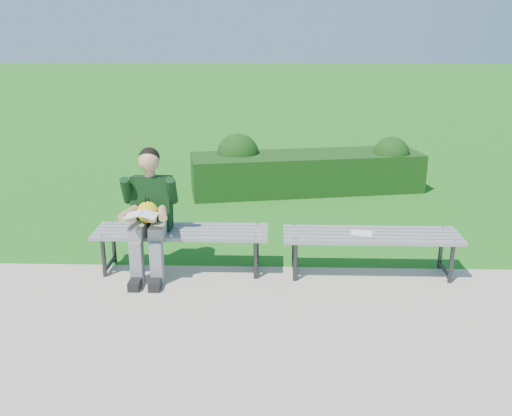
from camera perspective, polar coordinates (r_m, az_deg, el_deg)
name	(u,v)px	position (r m, az deg, el deg)	size (l,w,h in m)	color
ground	(254,268)	(6.18, -0.19, -6.05)	(80.00, 80.00, 0.00)	#1A651A
walkway	(246,356)	(4.62, -0.96, -14.58)	(30.00, 3.50, 0.02)	beige
hedge	(305,169)	(9.08, 4.91, 3.91)	(3.72, 1.57, 0.91)	#14370F
bench_left	(182,235)	(6.00, -7.45, -2.68)	(1.80, 0.50, 0.46)	gray
bench_right	(371,238)	(5.97, 11.44, -3.00)	(1.80, 0.50, 0.46)	gray
seated_boy	(150,210)	(5.87, -10.60, -0.20)	(0.56, 0.76, 1.31)	slate
paper_sheet	(362,233)	(5.93, 10.52, -2.47)	(0.25, 0.21, 0.01)	white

